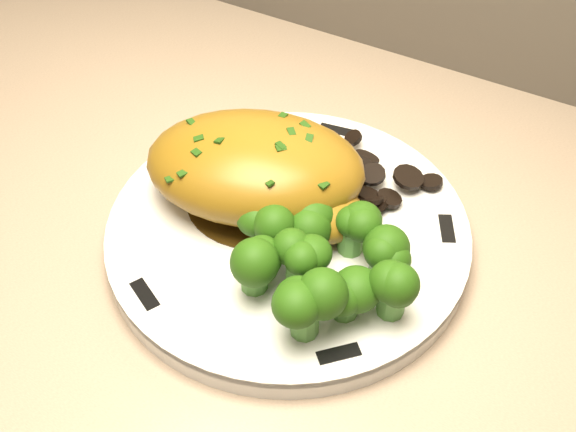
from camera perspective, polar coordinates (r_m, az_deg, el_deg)
The scene contains 10 objects.
plate at distance 0.54m, azimuth -0.00°, elevation -1.39°, with size 0.27×0.27×0.02m, color silver.
rim_accent_0 at distance 0.55m, azimuth 12.43°, elevation -1.00°, with size 0.03×0.01×0.00m, color black.
rim_accent_1 at distance 0.62m, azimuth 3.77°, elevation 6.77°, with size 0.03×0.01×0.00m, color black.
rim_accent_2 at distance 0.60m, azimuth -8.97°, elevation 4.40°, with size 0.03×0.01×0.00m, color black.
rim_accent_3 at distance 0.50m, azimuth -11.26°, elevation -6.11°, with size 0.03×0.01×0.00m, color black.
rim_accent_4 at distance 0.47m, azimuth 4.03°, elevation -10.83°, with size 0.03×0.01×0.00m, color black.
gravy_pool at distance 0.56m, azimuth -2.51°, elevation 1.49°, with size 0.11×0.11×0.00m, color #312009.
chicken_breast at distance 0.53m, azimuth -2.09°, elevation 3.51°, with size 0.20×0.16×0.06m.
mushroom_pile at distance 0.57m, azimuth 6.56°, elevation 2.99°, with size 0.09×0.07×0.02m.
broccoli_florets at distance 0.48m, azimuth 2.70°, elevation -3.47°, with size 0.13×0.11×0.04m.
Camera 1 is at (0.46, 1.38, 1.29)m, focal length 45.00 mm.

